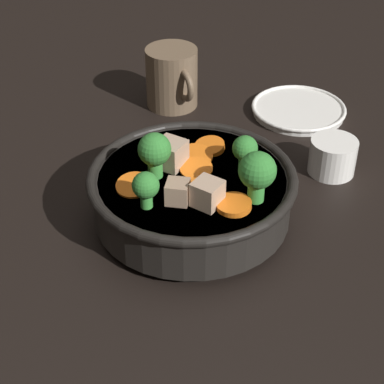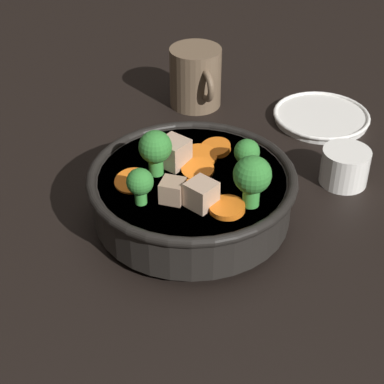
% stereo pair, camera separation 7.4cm
% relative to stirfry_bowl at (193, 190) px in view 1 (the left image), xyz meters
% --- Properties ---
extents(ground_plane, '(3.00, 3.00, 0.00)m').
position_rel_stirfry_bowl_xyz_m(ground_plane, '(-0.00, -0.00, -0.05)').
color(ground_plane, black).
extents(stirfry_bowl, '(0.24, 0.24, 0.12)m').
position_rel_stirfry_bowl_xyz_m(stirfry_bowl, '(0.00, 0.00, 0.00)').
color(stirfry_bowl, black).
rests_on(stirfry_bowl, ground_plane).
extents(side_saucer, '(0.14, 0.14, 0.01)m').
position_rel_stirfry_bowl_xyz_m(side_saucer, '(-0.15, 0.27, -0.04)').
color(side_saucer, white).
rests_on(side_saucer, ground_plane).
extents(tea_cup, '(0.06, 0.06, 0.05)m').
position_rel_stirfry_bowl_xyz_m(tea_cup, '(-0.01, 0.21, -0.02)').
color(tea_cup, white).
rests_on(tea_cup, ground_plane).
extents(dark_mug, '(0.10, 0.08, 0.09)m').
position_rel_stirfry_bowl_xyz_m(dark_mug, '(-0.27, 0.12, 0.00)').
color(dark_mug, brown).
rests_on(dark_mug, ground_plane).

